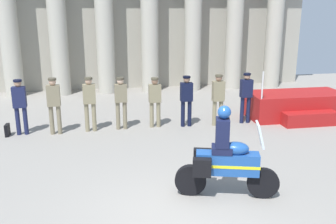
{
  "coord_description": "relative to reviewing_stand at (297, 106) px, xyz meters",
  "views": [
    {
      "loc": [
        -1.33,
        -5.86,
        3.67
      ],
      "look_at": [
        0.28,
        3.12,
        1.17
      ],
      "focal_mm": 40.03,
      "sensor_mm": 36.0,
      "label": 1
    }
  ],
  "objects": [
    {
      "name": "officer_in_row_7",
      "position": [
        -2.01,
        -0.28,
        0.57
      ],
      "size": [
        0.38,
        0.24,
        1.68
      ],
      "rotation": [
        0.0,
        0.0,
        3.16
      ],
      "color": "#141938",
      "rests_on": "ground_plane"
    },
    {
      "name": "officer_in_row_3",
      "position": [
        -6.1,
        -0.24,
        0.56
      ],
      "size": [
        0.38,
        0.24,
        1.66
      ],
      "rotation": [
        0.0,
        0.0,
        3.16
      ],
      "color": "#7A7056",
      "rests_on": "ground_plane"
    },
    {
      "name": "motorcycle_with_rider",
      "position": [
        -4.35,
        -5.06,
        0.38
      ],
      "size": [
        2.04,
        0.9,
        1.9
      ],
      "rotation": [
        0.0,
        0.0,
        -0.27
      ],
      "color": "black",
      "rests_on": "ground_plane"
    },
    {
      "name": "officer_in_row_2",
      "position": [
        -7.06,
        -0.29,
        0.59
      ],
      "size": [
        0.38,
        0.24,
        1.7
      ],
      "rotation": [
        0.0,
        0.0,
        3.16
      ],
      "color": "#847A5B",
      "rests_on": "ground_plane"
    },
    {
      "name": "officer_in_row_6",
      "position": [
        -2.99,
        -0.38,
        0.57
      ],
      "size": [
        0.38,
        0.24,
        1.68
      ],
      "rotation": [
        0.0,
        0.0,
        3.16
      ],
      "color": "#847A5B",
      "rests_on": "ground_plane"
    },
    {
      "name": "officer_in_row_5",
      "position": [
        -4.03,
        -0.32,
        0.55
      ],
      "size": [
        0.38,
        0.24,
        1.65
      ],
      "rotation": [
        0.0,
        0.0,
        3.16
      ],
      "color": "black",
      "rests_on": "ground_plane"
    },
    {
      "name": "briefcase_on_ground",
      "position": [
        -9.53,
        -0.31,
        -0.24
      ],
      "size": [
        0.1,
        0.32,
        0.36
      ],
      "primitive_type": "cube",
      "color": "black",
      "rests_on": "ground_plane"
    },
    {
      "name": "reviewing_stand",
      "position": [
        0.0,
        0.0,
        0.0
      ],
      "size": [
        3.35,
        2.03,
        1.77
      ],
      "color": "#A51919",
      "rests_on": "ground_plane"
    },
    {
      "name": "officer_in_row_4",
      "position": [
        -5.03,
        -0.22,
        0.53
      ],
      "size": [
        0.38,
        0.24,
        1.61
      ],
      "rotation": [
        0.0,
        0.0,
        3.16
      ],
      "color": "#847A5B",
      "rests_on": "ground_plane"
    },
    {
      "name": "officer_in_row_1",
      "position": [
        -8.1,
        -0.39,
        0.6
      ],
      "size": [
        0.38,
        0.24,
        1.73
      ],
      "rotation": [
        0.0,
        0.0,
        3.16
      ],
      "color": "#7A7056",
      "rests_on": "ground_plane"
    },
    {
      "name": "colonnade_backdrop",
      "position": [
        -4.45,
        5.81,
        3.39
      ],
      "size": [
        15.52,
        1.64,
        7.27
      ],
      "color": "#A49F91",
      "rests_on": "ground_plane"
    },
    {
      "name": "officer_in_row_0",
      "position": [
        -9.1,
        -0.25,
        0.58
      ],
      "size": [
        0.38,
        0.24,
        1.69
      ],
      "rotation": [
        0.0,
        0.0,
        3.16
      ],
      "color": "#191E42",
      "rests_on": "ground_plane"
    },
    {
      "name": "ground_plane",
      "position": [
        -5.33,
        -5.81,
        -0.42
      ],
      "size": [
        28.27,
        28.27,
        0.0
      ],
      "primitive_type": "plane",
      "color": "gray"
    }
  ]
}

